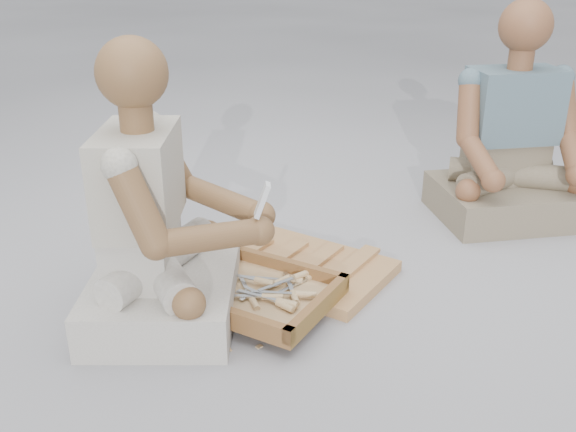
% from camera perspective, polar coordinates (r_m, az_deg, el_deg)
% --- Properties ---
extents(ground, '(60.00, 60.00, 0.00)m').
position_cam_1_polar(ground, '(2.18, -1.37, -9.08)').
color(ground, '#A3A3A8').
rests_on(ground, ground).
extents(carved_panel, '(0.77, 0.65, 0.04)m').
position_cam_1_polar(carved_panel, '(2.46, 0.97, -4.50)').
color(carved_panel, '#9D633D').
rests_on(carved_panel, ground).
extents(tool_tray, '(0.62, 0.55, 0.07)m').
position_cam_1_polar(tool_tray, '(2.20, -2.93, -6.81)').
color(tool_tray, brown).
rests_on(tool_tray, carved_panel).
extents(chisel_0, '(0.22, 0.07, 0.02)m').
position_cam_1_polar(chisel_0, '(2.23, -2.63, -5.73)').
color(chisel_0, silver).
rests_on(chisel_0, tool_tray).
extents(chisel_1, '(0.16, 0.18, 0.02)m').
position_cam_1_polar(chisel_1, '(2.25, 0.79, -5.40)').
color(chisel_1, silver).
rests_on(chisel_1, tool_tray).
extents(chisel_2, '(0.10, 0.21, 0.02)m').
position_cam_1_polar(chisel_2, '(2.16, 0.48, -6.96)').
color(chisel_2, silver).
rests_on(chisel_2, tool_tray).
extents(chisel_3, '(0.22, 0.03, 0.02)m').
position_cam_1_polar(chisel_3, '(2.26, -0.11, -5.70)').
color(chisel_3, silver).
rests_on(chisel_3, tool_tray).
extents(chisel_4, '(0.14, 0.19, 0.02)m').
position_cam_1_polar(chisel_4, '(2.23, -1.02, -5.98)').
color(chisel_4, silver).
rests_on(chisel_4, tool_tray).
extents(chisel_5, '(0.12, 0.20, 0.02)m').
position_cam_1_polar(chisel_5, '(2.15, -3.15, -7.50)').
color(chisel_5, silver).
rests_on(chisel_5, tool_tray).
extents(chisel_6, '(0.22, 0.06, 0.02)m').
position_cam_1_polar(chisel_6, '(2.12, -0.67, -7.59)').
color(chisel_6, silver).
rests_on(chisel_6, tool_tray).
extents(chisel_7, '(0.20, 0.13, 0.02)m').
position_cam_1_polar(chisel_7, '(2.11, -0.70, -7.80)').
color(chisel_7, silver).
rests_on(chisel_7, tool_tray).
extents(chisel_8, '(0.14, 0.19, 0.02)m').
position_cam_1_polar(chisel_8, '(2.28, 1.91, -5.48)').
color(chisel_8, silver).
rests_on(chisel_8, tool_tray).
extents(chisel_9, '(0.22, 0.04, 0.02)m').
position_cam_1_polar(chisel_9, '(2.15, 1.04, -6.94)').
color(chisel_9, silver).
rests_on(chisel_9, tool_tray).
extents(chisel_10, '(0.22, 0.07, 0.02)m').
position_cam_1_polar(chisel_10, '(2.11, -0.59, -7.61)').
color(chisel_10, silver).
rests_on(chisel_10, tool_tray).
extents(chisel_11, '(0.22, 0.04, 0.02)m').
position_cam_1_polar(chisel_11, '(2.14, -1.98, -7.19)').
color(chisel_11, silver).
rests_on(chisel_11, tool_tray).
extents(wood_chip_0, '(0.02, 0.02, 0.00)m').
position_cam_1_polar(wood_chip_0, '(2.24, -10.03, -8.45)').
color(wood_chip_0, tan).
rests_on(wood_chip_0, ground).
extents(wood_chip_1, '(0.02, 0.02, 0.00)m').
position_cam_1_polar(wood_chip_1, '(2.52, -4.44, -4.34)').
color(wood_chip_1, tan).
rests_on(wood_chip_1, ground).
extents(wood_chip_2, '(0.02, 0.02, 0.00)m').
position_cam_1_polar(wood_chip_2, '(2.52, -5.72, -4.44)').
color(wood_chip_2, tan).
rests_on(wood_chip_2, ground).
extents(wood_chip_3, '(0.02, 0.02, 0.00)m').
position_cam_1_polar(wood_chip_3, '(2.43, 5.54, -5.49)').
color(wood_chip_3, tan).
rests_on(wood_chip_3, ground).
extents(wood_chip_4, '(0.02, 0.02, 0.00)m').
position_cam_1_polar(wood_chip_4, '(2.05, -2.58, -11.53)').
color(wood_chip_4, tan).
rests_on(wood_chip_4, ground).
extents(wood_chip_5, '(0.02, 0.02, 0.00)m').
position_cam_1_polar(wood_chip_5, '(2.65, -7.85, -3.05)').
color(wood_chip_5, tan).
rests_on(wood_chip_5, ground).
extents(wood_chip_6, '(0.02, 0.02, 0.00)m').
position_cam_1_polar(wood_chip_6, '(2.34, -7.26, -6.79)').
color(wood_chip_6, tan).
rests_on(wood_chip_6, ground).
extents(wood_chip_7, '(0.02, 0.02, 0.00)m').
position_cam_1_polar(wood_chip_7, '(2.44, -4.36, -5.40)').
color(wood_chip_7, tan).
rests_on(wood_chip_7, ground).
extents(wood_chip_8, '(0.02, 0.02, 0.00)m').
position_cam_1_polar(wood_chip_8, '(2.43, -3.44, -5.42)').
color(wood_chip_8, tan).
rests_on(wood_chip_8, ground).
extents(wood_chip_9, '(0.02, 0.02, 0.00)m').
position_cam_1_polar(wood_chip_9, '(2.41, -4.87, -5.76)').
color(wood_chip_9, tan).
rests_on(wood_chip_9, ground).
extents(wood_chip_10, '(0.02, 0.02, 0.00)m').
position_cam_1_polar(wood_chip_10, '(2.04, -5.29, -11.74)').
color(wood_chip_10, tan).
rests_on(wood_chip_10, ground).
extents(wood_chip_11, '(0.02, 0.02, 0.00)m').
position_cam_1_polar(wood_chip_11, '(2.46, -6.93, -5.20)').
color(wood_chip_11, tan).
rests_on(wood_chip_11, ground).
extents(wood_chip_12, '(0.02, 0.02, 0.00)m').
position_cam_1_polar(wood_chip_12, '(2.48, -8.27, -5.02)').
color(wood_chip_12, tan).
rests_on(wood_chip_12, ground).
extents(craftsman, '(0.67, 0.67, 0.92)m').
position_cam_1_polar(craftsman, '(2.11, -11.47, -1.15)').
color(craftsman, beige).
rests_on(craftsman, ground).
extents(companion, '(0.75, 0.67, 0.96)m').
position_cam_1_polar(companion, '(3.02, 19.25, 5.63)').
color(companion, '#766955').
rests_on(companion, ground).
extents(mobile_phone, '(0.06, 0.06, 0.11)m').
position_cam_1_polar(mobile_phone, '(1.96, -2.30, 1.43)').
color(mobile_phone, silver).
rests_on(mobile_phone, craftsman).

